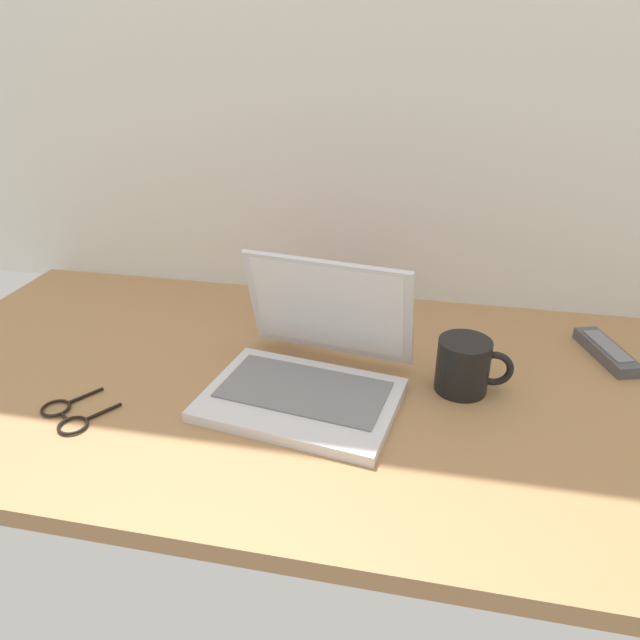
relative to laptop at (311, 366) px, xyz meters
name	(u,v)px	position (x,y,z in m)	size (l,w,h in m)	color
desk	(330,389)	(0.03, 0.03, -0.06)	(1.60, 0.76, 0.03)	#A87A4C
laptop	(311,366)	(0.00, 0.00, 0.00)	(0.34, 0.32, 0.21)	silver
coffee_mug	(465,365)	(0.25, 0.05, 0.00)	(0.13, 0.09, 0.09)	black
remote_control_near	(606,351)	(0.52, 0.22, -0.03)	(0.09, 0.17, 0.02)	#4C4C51
eyeglasses	(67,415)	(-0.36, -0.16, -0.04)	(0.13, 0.14, 0.01)	black
book_stack	(328,312)	(-0.02, 0.26, -0.02)	(0.24, 0.19, 0.04)	#595960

